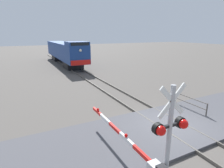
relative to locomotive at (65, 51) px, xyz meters
name	(u,v)px	position (x,y,z in m)	size (l,w,h in m)	color
ground_plane	(170,126)	(0.00, -24.55, -2.12)	(160.00, 160.00, 0.00)	#514C47
rail_track_left	(160,128)	(-0.72, -24.55, -2.04)	(0.08, 80.00, 0.15)	#59544C
rail_track_right	(179,122)	(0.72, -24.55, -2.04)	(0.08, 80.00, 0.15)	#59544C
road_surface	(170,125)	(0.00, -24.55, -2.05)	(36.00, 4.60, 0.14)	#47474C
locomotive	(65,51)	(0.00, 0.00, 0.00)	(2.76, 17.73, 3.98)	black
crossing_signal	(170,133)	(-3.51, -27.93, 0.16)	(1.18, 0.33, 3.72)	#ADADB2
crossing_gate	(141,161)	(-3.77, -27.01, -1.31)	(0.36, 5.64, 1.30)	silver
guard_railing	(189,101)	(2.72, -23.40, -1.49)	(0.08, 2.77, 0.95)	#4C4742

